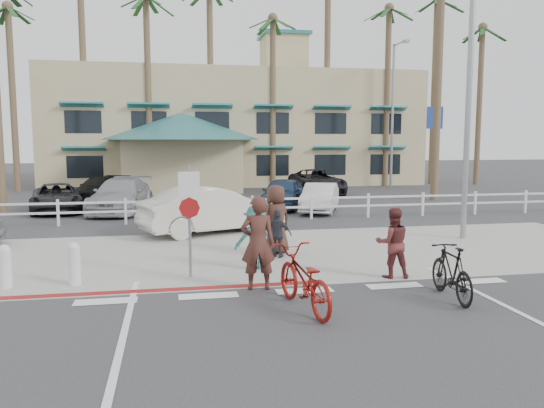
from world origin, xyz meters
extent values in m
plane|color=#333335|center=(0.00, 0.00, 0.00)|extent=(140.00, 140.00, 0.00)
cube|color=#333335|center=(0.00, -2.00, 0.00)|extent=(12.00, 16.00, 0.01)
cube|color=gray|center=(0.00, 4.50, 0.01)|extent=(22.00, 7.00, 0.01)
cube|color=#333335|center=(0.00, 8.50, 0.00)|extent=(40.00, 5.00, 0.01)
cube|color=#333335|center=(0.00, 18.00, 0.00)|extent=(50.00, 16.00, 0.01)
cube|color=maroon|center=(-3.00, 1.20, 0.01)|extent=(7.00, 0.25, 0.02)
imported|color=maroon|center=(-0.33, -0.58, 0.58)|extent=(1.14, 2.32, 1.17)
imported|color=#4B261E|center=(-0.93, 0.92, 1.00)|extent=(0.76, 0.53, 1.99)
imported|color=black|center=(2.72, -0.48, 0.55)|extent=(0.67, 1.87, 1.10)
imported|color=maroon|center=(2.25, 1.31, 0.81)|extent=(0.87, 0.72, 1.62)
imported|color=#245E5E|center=(-0.71, 2.72, 0.78)|extent=(1.07, 0.70, 1.56)
imported|color=#2D2D37|center=(0.08, 3.82, 0.65)|extent=(0.82, 0.63, 1.30)
imported|color=#3F241D|center=(0.12, 4.32, 0.97)|extent=(1.11, 0.95, 1.93)
imported|color=beige|center=(-1.34, 8.07, 0.80)|extent=(5.16, 3.37, 1.61)
imported|color=black|center=(-7.69, 14.76, 0.62)|extent=(2.86, 4.80, 1.25)
imported|color=#92949A|center=(-4.88, 14.11, 0.74)|extent=(2.86, 5.39, 1.49)
imported|color=navy|center=(2.37, 14.06, 0.71)|extent=(3.10, 4.49, 1.42)
imported|color=silver|center=(3.74, 12.58, 0.63)|extent=(2.72, 4.04, 1.26)
imported|color=black|center=(-6.42, 19.18, 0.62)|extent=(3.24, 4.62, 1.24)
imported|color=black|center=(5.72, 20.16, 0.73)|extent=(2.57, 5.35, 1.47)
camera|label=1|loc=(-2.68, -9.87, 3.13)|focal=35.00mm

